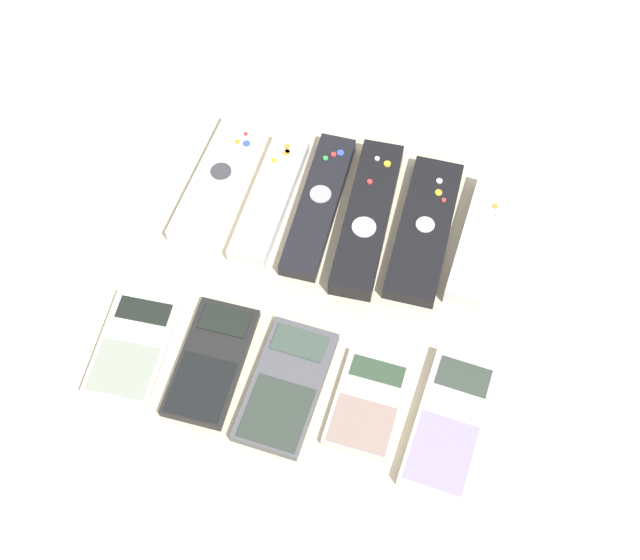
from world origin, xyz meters
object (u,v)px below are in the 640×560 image
at_px(calculator_1, 211,362).
at_px(calculator_4, 450,424).
at_px(calculator_0, 133,348).
at_px(calculator_3, 368,404).
at_px(calculator_2, 287,386).
at_px(remote_3, 367,217).
at_px(remote_5, 480,241).
at_px(remote_0, 219,182).
at_px(remote_1, 270,199).
at_px(remote_2, 319,205).
at_px(remote_4, 424,229).

xyz_separation_m(calculator_1, calculator_4, (0.27, -0.00, 0.00)).
xyz_separation_m(calculator_0, calculator_3, (0.27, 0.01, -0.00)).
bearing_deg(calculator_2, remote_3, 84.68).
height_order(remote_5, calculator_0, remote_5).
xyz_separation_m(remote_0, calculator_1, (0.07, -0.23, -0.00)).
height_order(calculator_1, calculator_3, calculator_1).
xyz_separation_m(remote_1, remote_2, (0.06, 0.01, -0.00)).
bearing_deg(calculator_3, calculator_0, -177.58).
height_order(remote_3, remote_4, remote_3).
relative_size(remote_0, remote_4, 0.95).
relative_size(calculator_3, calculator_4, 0.71).
xyz_separation_m(calculator_0, calculator_4, (0.36, 0.01, 0.00)).
relative_size(remote_3, calculator_0, 1.64).
relative_size(remote_1, calculator_2, 1.22).
bearing_deg(remote_0, remote_2, 2.94).
bearing_deg(remote_3, remote_1, 179.03).
bearing_deg(remote_4, calculator_0, -140.39).
relative_size(remote_0, calculator_1, 1.31).
relative_size(remote_3, calculator_4, 1.35).
xyz_separation_m(remote_0, calculator_3, (0.25, -0.23, -0.01)).
distance_m(remote_5, calculator_0, 0.42).
distance_m(remote_4, calculator_2, 0.26).
relative_size(remote_0, calculator_3, 1.69).
xyz_separation_m(remote_4, calculator_1, (-0.19, -0.23, -0.00)).
height_order(remote_0, remote_3, remote_3).
distance_m(remote_1, remote_4, 0.19).
bearing_deg(remote_4, calculator_1, -130.35).
bearing_deg(calculator_4, calculator_3, -176.65).
distance_m(remote_0, calculator_4, 0.41).
distance_m(calculator_1, calculator_4, 0.27).
height_order(remote_2, calculator_3, remote_2).
bearing_deg(remote_5, calculator_3, -105.85).
bearing_deg(calculator_3, remote_2, 118.50).
height_order(remote_3, calculator_2, remote_3).
xyz_separation_m(remote_2, calculator_4, (0.21, -0.23, -0.00)).
bearing_deg(remote_5, calculator_1, -135.47).
relative_size(calculator_1, calculator_4, 0.91).
height_order(remote_2, calculator_1, remote_2).
xyz_separation_m(remote_0, calculator_2, (0.16, -0.24, -0.00)).
distance_m(remote_2, remote_5, 0.20).
xyz_separation_m(remote_1, remote_3, (0.12, 0.00, 0.00)).
distance_m(remote_0, calculator_2, 0.28).
distance_m(remote_1, remote_2, 0.06).
bearing_deg(remote_4, calculator_4, -72.78).
relative_size(remote_2, remote_5, 1.18).
xyz_separation_m(calculator_0, calculator_2, (0.18, 0.00, -0.00)).
relative_size(calculator_2, calculator_4, 0.95).
relative_size(calculator_0, calculator_1, 0.90).
bearing_deg(calculator_1, remote_1, 89.85).
height_order(remote_1, calculator_1, remote_1).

